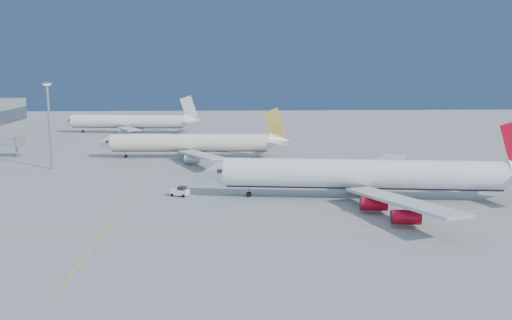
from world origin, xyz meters
The scene contains 7 objects.
ground centered at (0.00, 0.00, 0.00)m, with size 500.00×500.00×0.00m, color slate.
taxiway_lines centered at (-14.71, 6.34, 0.01)m, with size 118.86×140.00×0.02m.
airliner_virgin centered at (13.78, 10.08, 5.56)m, with size 74.71×66.66×18.43m.
airliner_etihad centered at (-28.68, 67.97, 4.89)m, with size 61.53×56.88×16.07m.
airliner_third centered at (-60.08, 135.33, 4.94)m, with size 60.90×55.85×16.33m.
pushback_tug centered at (-28.66, 14.92, 1.07)m, with size 4.56×3.70×2.30m.
light_mast centered at (-68.49, 50.77, 14.52)m, with size 2.13×2.13×24.61m.
Camera 1 is at (-17.00, -112.69, 30.09)m, focal length 40.00 mm.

